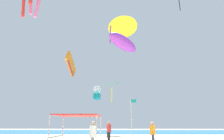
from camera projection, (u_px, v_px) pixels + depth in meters
name	position (u px, v px, depth m)	size (l,w,h in m)	color
ocean_strip	(116.00, 131.00, 41.30)	(110.00, 25.88, 0.03)	#1E6B93
canopy_tent	(78.00, 116.00, 13.15)	(3.14, 3.30, 2.23)	#B2B2B7
person_near_tent	(93.00, 133.00, 10.84)	(0.42, 0.47, 1.76)	slate
person_leftmost	(153.00, 132.00, 13.76)	(0.42, 0.47, 1.76)	#33384C
person_central	(109.00, 129.00, 17.92)	(0.44, 0.48, 1.86)	black
person_rightmost	(109.00, 129.00, 22.83)	(0.45, 0.40, 1.70)	black
banner_flag	(132.00, 115.00, 18.58)	(0.61, 0.06, 4.16)	silver
kite_box_white	(97.00, 93.00, 41.10)	(1.67, 1.81, 3.05)	white
kite_inflatable_purple	(124.00, 43.00, 19.64)	(4.07, 4.89, 1.79)	purple
kite_delta_yellow	(122.00, 26.00, 29.68)	(6.01, 6.04, 4.61)	yellow
kite_parafoil_orange	(71.00, 65.00, 34.56)	(0.78, 6.19, 3.77)	orange
kite_diamond_green	(112.00, 84.00, 31.12)	(3.26, 3.23, 3.70)	green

